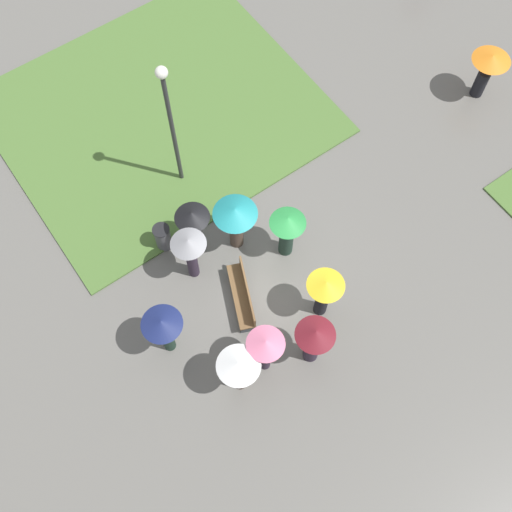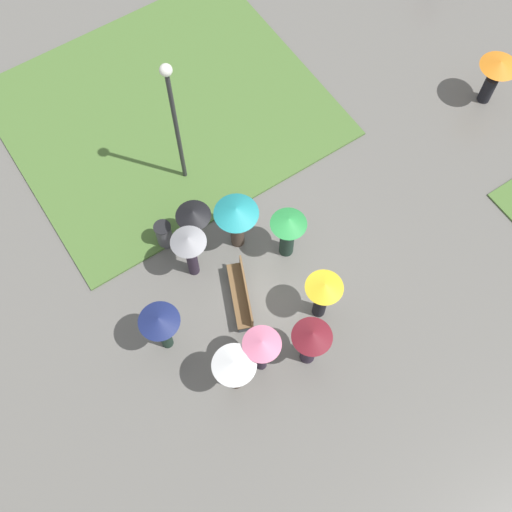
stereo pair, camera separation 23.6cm
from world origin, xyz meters
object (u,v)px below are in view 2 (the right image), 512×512
(lamp_post, at_px, (174,112))
(crowd_person_white, at_px, (234,368))
(crowd_person_green, at_px, (288,230))
(crowd_person_grey, at_px, (190,248))
(crowd_person_navy, at_px, (161,325))
(park_bench, at_px, (242,294))
(crowd_person_maroon, at_px, (311,341))
(crowd_person_yellow, at_px, (323,293))
(lone_walker_mid_plaza, at_px, (496,73))
(crowd_person_black, at_px, (194,221))
(crowd_person_pink, at_px, (262,348))
(crowd_person_teal, at_px, (237,218))
(trash_bin, at_px, (164,234))

(lamp_post, height_order, crowd_person_white, lamp_post)
(crowd_person_green, relative_size, crowd_person_grey, 0.94)
(crowd_person_navy, height_order, crowd_person_green, crowd_person_navy)
(park_bench, xyz_separation_m, crowd_person_maroon, (2.23, 0.55, 0.83))
(crowd_person_yellow, xyz_separation_m, lone_walker_mid_plaza, (-2.91, 8.53, -0.08))
(crowd_person_maroon, height_order, lone_walker_mid_plaza, crowd_person_maroon)
(crowd_person_green, bearing_deg, crowd_person_black, 82.63)
(park_bench, relative_size, crowd_person_black, 1.05)
(crowd_person_grey, xyz_separation_m, crowd_person_pink, (3.25, 0.06, 0.02))
(crowd_person_white, distance_m, lone_walker_mid_plaza, 11.91)
(park_bench, distance_m, crowd_person_pink, 2.06)
(crowd_person_navy, xyz_separation_m, crowd_person_maroon, (2.32, 2.83, -0.08))
(lamp_post, xyz_separation_m, crowd_person_teal, (2.69, 0.12, -1.63))
(crowd_person_green, distance_m, crowd_person_black, 2.49)
(crowd_person_pink, bearing_deg, lone_walker_mid_plaza, 147.22)
(crowd_person_grey, distance_m, crowd_person_black, 0.88)
(crowd_person_green, distance_m, crowd_person_white, 4.01)
(crowd_person_green, height_order, crowd_person_yellow, crowd_person_yellow)
(trash_bin, distance_m, crowd_person_maroon, 5.18)
(crowd_person_grey, height_order, crowd_person_black, crowd_person_grey)
(park_bench, xyz_separation_m, crowd_person_green, (-0.60, 1.84, 0.77))
(trash_bin, relative_size, crowd_person_yellow, 0.48)
(park_bench, xyz_separation_m, crowd_person_navy, (-0.10, -2.28, 0.91))
(crowd_person_maroon, height_order, crowd_person_black, crowd_person_maroon)
(crowd_person_navy, relative_size, crowd_person_green, 1.03)
(crowd_person_grey, height_order, crowd_person_maroon, crowd_person_grey)
(park_bench, relative_size, lone_walker_mid_plaza, 1.11)
(crowd_person_navy, relative_size, crowd_person_teal, 1.01)
(crowd_person_black, bearing_deg, crowd_person_navy, 100.95)
(lamp_post, xyz_separation_m, crowd_person_navy, (4.18, -3.03, -1.62))
(trash_bin, relative_size, crowd_person_white, 0.47)
(lamp_post, distance_m, crowd_person_grey, 3.49)
(lamp_post, height_order, crowd_person_navy, lamp_post)
(park_bench, height_order, crowd_person_pink, crowd_person_pink)
(crowd_person_white, height_order, crowd_person_maroon, crowd_person_white)
(trash_bin, relative_size, crowd_person_pink, 0.47)
(lone_walker_mid_plaza, bearing_deg, park_bench, 142.91)
(park_bench, distance_m, lone_walker_mid_plaza, 10.21)
(crowd_person_green, bearing_deg, lone_walker_mid_plaza, -51.42)
(park_bench, bearing_deg, crowd_person_green, 131.31)
(crowd_person_navy, distance_m, crowd_person_yellow, 4.09)
(park_bench, relative_size, crowd_person_teal, 1.01)
(trash_bin, height_order, crowd_person_pink, crowd_person_pink)
(crowd_person_green, relative_size, crowd_person_black, 1.04)
(crowd_person_grey, relative_size, crowd_person_maroon, 1.03)
(crowd_person_grey, xyz_separation_m, crowd_person_teal, (-0.09, 1.49, -0.02))
(trash_bin, bearing_deg, crowd_person_pink, 3.48)
(lamp_post, bearing_deg, crowd_person_white, -19.18)
(crowd_person_navy, bearing_deg, crowd_person_black, 0.71)
(crowd_person_yellow, distance_m, crowd_person_white, 2.93)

